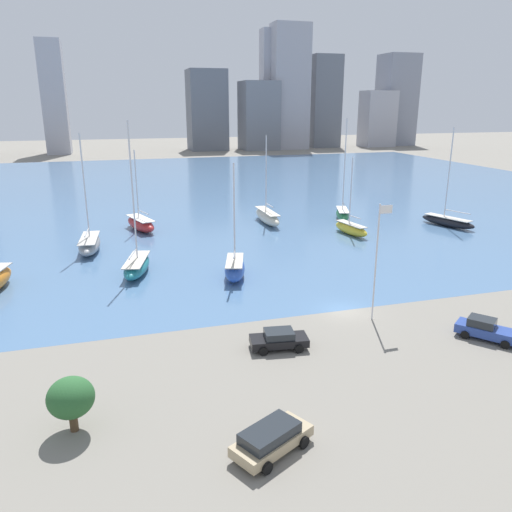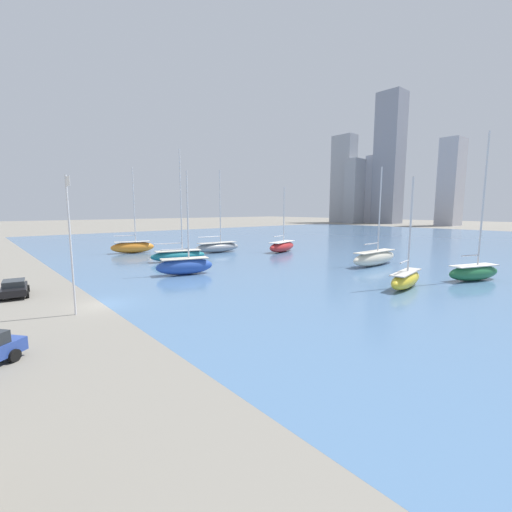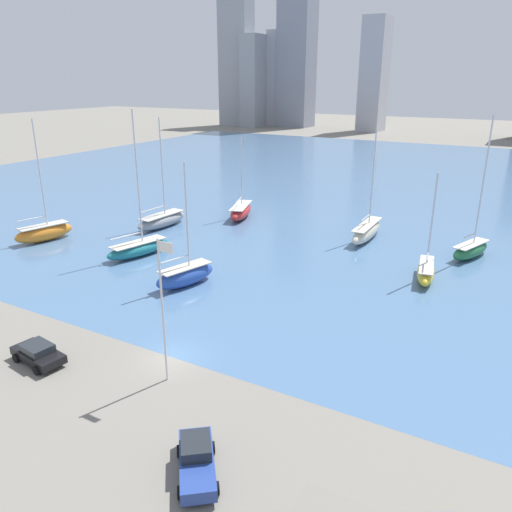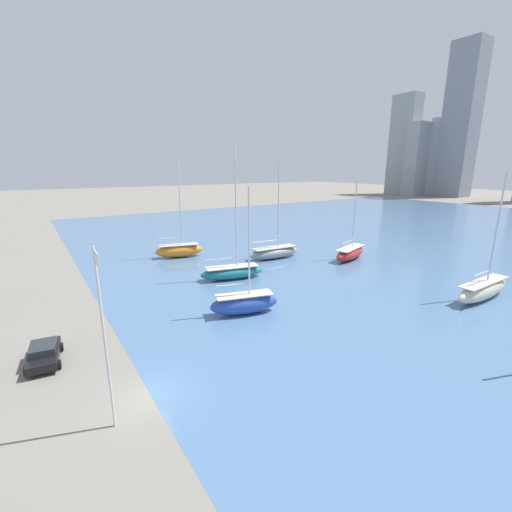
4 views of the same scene
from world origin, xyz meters
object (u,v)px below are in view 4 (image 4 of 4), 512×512
(flag_pole, at_px, (104,335))
(sailboat_cream, at_px, (483,289))
(sailboat_red, at_px, (350,253))
(sailboat_gray, at_px, (274,252))
(sailboat_teal, at_px, (232,271))
(sailboat_blue, at_px, (244,303))
(parked_sedan_black, at_px, (44,353))
(sailboat_orange, at_px, (179,250))

(flag_pole, bearing_deg, sailboat_cream, 86.60)
(sailboat_red, height_order, sailboat_gray, sailboat_gray)
(sailboat_teal, bearing_deg, sailboat_gray, 130.29)
(sailboat_cream, height_order, sailboat_red, sailboat_cream)
(sailboat_teal, bearing_deg, sailboat_blue, -9.61)
(sailboat_blue, xyz_separation_m, parked_sedan_black, (-0.72, -16.94, -0.33))
(sailboat_blue, distance_m, sailboat_orange, 24.74)
(sailboat_cream, relative_size, sailboat_gray, 0.92)
(flag_pole, relative_size, sailboat_cream, 0.76)
(sailboat_blue, xyz_separation_m, sailboat_teal, (-10.15, 4.45, -0.12))
(sailboat_orange, xyz_separation_m, sailboat_red, (16.22, 21.85, -0.12))
(sailboat_blue, xyz_separation_m, sailboat_orange, (-24.57, 2.91, 0.06))
(sailboat_red, distance_m, parked_sedan_black, 42.39)
(sailboat_blue, bearing_deg, parked_sedan_black, -76.26)
(parked_sedan_black, bearing_deg, sailboat_gray, -147.55)
(sailboat_orange, bearing_deg, sailboat_gray, 67.77)
(sailboat_cream, relative_size, parked_sedan_black, 2.92)
(flag_pole, bearing_deg, sailboat_blue, 122.58)
(sailboat_red, bearing_deg, sailboat_cream, -21.02)
(sailboat_cream, height_order, sailboat_gray, sailboat_gray)
(sailboat_teal, xyz_separation_m, sailboat_gray, (-5.27, 10.69, 0.03))
(parked_sedan_black, bearing_deg, sailboat_orange, -121.94)
(sailboat_orange, distance_m, sailboat_gray, 15.27)
(sailboat_orange, relative_size, parked_sedan_black, 3.26)
(sailboat_cream, xyz_separation_m, sailboat_gray, (-26.66, -8.56, -0.09))
(flag_pole, distance_m, sailboat_blue, 17.31)
(sailboat_orange, relative_size, sailboat_red, 1.28)
(sailboat_teal, relative_size, parked_sedan_black, 3.56)
(sailboat_blue, height_order, sailboat_cream, sailboat_cream)
(sailboat_teal, height_order, sailboat_gray, sailboat_teal)
(flag_pole, xyz_separation_m, sailboat_gray, (-24.42, 29.22, -4.62))
(flag_pole, xyz_separation_m, sailboat_teal, (-19.15, 18.53, -4.65))
(sailboat_orange, bearing_deg, flag_pole, -12.30)
(sailboat_red, xyz_separation_m, parked_sedan_black, (7.63, -41.70, -0.27))
(flag_pole, bearing_deg, sailboat_teal, 135.94)
(sailboat_orange, bearing_deg, parked_sedan_black, -25.23)
(parked_sedan_black, bearing_deg, sailboat_teal, -148.37)
(flag_pole, xyz_separation_m, sailboat_blue, (-9.00, 14.08, -4.53))
(flag_pole, relative_size, sailboat_teal, 0.62)
(sailboat_orange, height_order, sailboat_cream, sailboat_orange)
(sailboat_blue, bearing_deg, sailboat_red, 124.78)
(sailboat_blue, height_order, parked_sedan_black, sailboat_blue)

